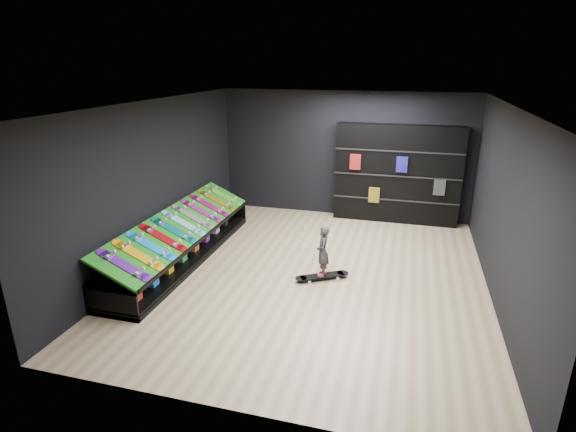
% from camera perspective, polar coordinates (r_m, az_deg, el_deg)
% --- Properties ---
extents(floor, '(6.00, 7.00, 0.01)m').
position_cam_1_polar(floor, '(8.19, 3.03, -7.37)').
color(floor, tan).
rests_on(floor, ground).
extents(ceiling, '(6.00, 7.00, 0.01)m').
position_cam_1_polar(ceiling, '(7.36, 3.45, 14.02)').
color(ceiling, white).
rests_on(ceiling, ground).
extents(wall_back, '(6.00, 0.02, 3.00)m').
position_cam_1_polar(wall_back, '(10.99, 7.12, 7.71)').
color(wall_back, black).
rests_on(wall_back, ground).
extents(wall_front, '(6.00, 0.02, 3.00)m').
position_cam_1_polar(wall_front, '(4.52, -6.32, -9.48)').
color(wall_front, black).
rests_on(wall_front, ground).
extents(wall_left, '(0.02, 7.00, 3.00)m').
position_cam_1_polar(wall_left, '(8.74, -16.42, 4.10)').
color(wall_left, black).
rests_on(wall_left, ground).
extents(wall_right, '(0.02, 7.00, 3.00)m').
position_cam_1_polar(wall_right, '(7.64, 25.81, 0.80)').
color(wall_right, black).
rests_on(wall_right, ground).
extents(display_rack, '(0.90, 4.50, 0.50)m').
position_cam_1_polar(display_rack, '(8.92, -13.19, -3.82)').
color(display_rack, black).
rests_on(display_rack, ground).
extents(turf_ramp, '(0.92, 4.50, 0.46)m').
position_cam_1_polar(turf_ramp, '(8.73, -13.13, -1.07)').
color(turf_ramp, '#12630F').
rests_on(turf_ramp, display_rack).
extents(back_shelving, '(2.86, 0.33, 2.29)m').
position_cam_1_polar(back_shelving, '(10.79, 13.67, 5.17)').
color(back_shelving, black).
rests_on(back_shelving, ground).
extents(floor_skateboard, '(0.95, 0.69, 0.09)m').
position_cam_1_polar(floor_skateboard, '(7.99, 4.35, -7.74)').
color(floor_skateboard, black).
rests_on(floor_skateboard, ground).
extents(child, '(0.19, 0.23, 0.54)m').
position_cam_1_polar(child, '(7.85, 4.41, -5.71)').
color(child, black).
rests_on(child, floor_skateboard).
extents(display_board_0, '(0.93, 0.22, 0.50)m').
position_cam_1_polar(display_board_0, '(7.23, -20.08, -5.88)').
color(display_board_0, purple).
rests_on(display_board_0, turf_ramp).
extents(display_board_1, '(0.93, 0.22, 0.50)m').
position_cam_1_polar(display_board_1, '(7.51, -18.45, -4.74)').
color(display_board_1, yellow).
rests_on(display_board_1, turf_ramp).
extents(display_board_2, '(0.93, 0.22, 0.50)m').
position_cam_1_polar(display_board_2, '(7.80, -16.95, -3.67)').
color(display_board_2, blue).
rests_on(display_board_2, turf_ramp).
extents(display_board_3, '(0.93, 0.22, 0.50)m').
position_cam_1_polar(display_board_3, '(8.10, -15.56, -2.69)').
color(display_board_3, red).
rests_on(display_board_3, turf_ramp).
extents(display_board_4, '(0.93, 0.22, 0.50)m').
position_cam_1_polar(display_board_4, '(8.40, -14.27, -1.77)').
color(display_board_4, '#0C8C99').
rests_on(display_board_4, turf_ramp).
extents(display_board_5, '(0.93, 0.22, 0.50)m').
position_cam_1_polar(display_board_5, '(8.71, -13.07, -0.91)').
color(display_board_5, '#0CB2E5').
rests_on(display_board_5, turf_ramp).
extents(display_board_6, '(0.93, 0.22, 0.50)m').
position_cam_1_polar(display_board_6, '(9.03, -11.95, -0.12)').
color(display_board_6, black).
rests_on(display_board_6, turf_ramp).
extents(display_board_7, '(0.93, 0.22, 0.50)m').
position_cam_1_polar(display_board_7, '(9.35, -10.91, 0.63)').
color(display_board_7, '#2626BF').
rests_on(display_board_7, turf_ramp).
extents(display_board_8, '(0.93, 0.22, 0.50)m').
position_cam_1_polar(display_board_8, '(9.67, -9.94, 1.32)').
color(display_board_8, '#E5198C').
rests_on(display_board_8, turf_ramp).
extents(display_board_9, '(0.93, 0.22, 0.50)m').
position_cam_1_polar(display_board_9, '(10.00, -9.04, 1.97)').
color(display_board_9, yellow).
rests_on(display_board_9, turf_ramp).
extents(display_board_10, '(0.93, 0.22, 0.50)m').
position_cam_1_polar(display_board_10, '(10.33, -8.19, 2.57)').
color(display_board_10, green).
rests_on(display_board_10, turf_ramp).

